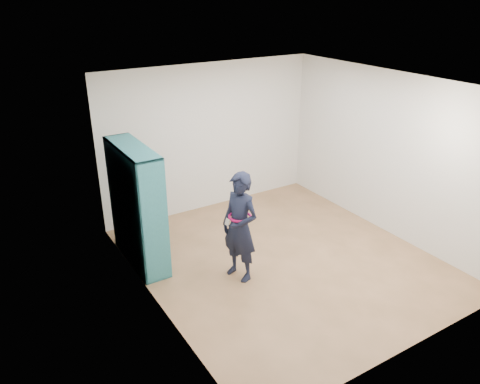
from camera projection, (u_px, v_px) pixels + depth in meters
floor at (283, 259)px, 6.99m from camera, size 4.50×4.50×0.00m
ceiling at (291, 84)px, 5.94m from camera, size 4.50×4.50×0.00m
wall_left at (151, 213)px, 5.50m from camera, size 0.02×4.50×2.60m
wall_right at (388, 154)px, 7.42m from camera, size 0.02×4.50×2.60m
wall_back at (210, 138)px, 8.21m from camera, size 4.00×0.02×2.60m
wall_front at (421, 251)px, 4.71m from camera, size 4.00×0.02×2.60m
bookshelf at (135, 207)px, 6.62m from camera, size 0.39×1.33×1.77m
person at (240, 227)px, 6.28m from camera, size 0.52×0.65×1.55m
smartphone at (227, 222)px, 6.20m from camera, size 0.05×0.08×0.12m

